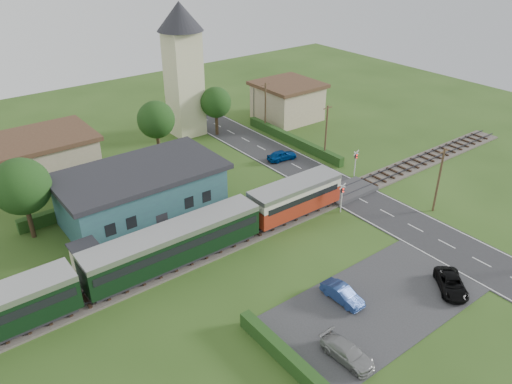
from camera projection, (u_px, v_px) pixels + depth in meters
ground at (291, 231)px, 48.12m from camera, size 120.00×120.00×0.00m
railway_track at (277, 221)px, 49.46m from camera, size 76.00×3.20×0.49m
road at (361, 200)px, 53.44m from camera, size 6.00×70.00×0.05m
car_park at (377, 304)px, 38.92m from camera, size 17.00×9.00×0.08m
crossing_deck at (348, 191)px, 54.74m from camera, size 6.20×3.40×0.45m
platform at (173, 240)px, 46.32m from camera, size 30.00×3.00×0.45m
equipment_hut at (86, 258)px, 41.33m from camera, size 2.30×2.30×2.55m
station_building at (142, 193)px, 49.18m from camera, size 16.00×9.00×5.30m
train at (140, 257)px, 40.71m from camera, size 43.20×2.90×3.40m
church_tower at (183, 60)px, 65.45m from camera, size 6.00×6.00×17.60m
house_west at (46, 158)px, 56.25m from camera, size 10.80×8.80×5.50m
house_east at (287, 101)px, 74.20m from camera, size 8.80×8.80×5.50m
hedge_carpark at (284, 355)px, 33.59m from camera, size 0.80×9.00×1.20m
hedge_roadside at (293, 140)px, 66.57m from camera, size 0.80×18.00×1.20m
hedge_station at (125, 194)px, 53.31m from camera, size 22.00×0.80×1.30m
tree_a at (21, 187)px, 44.67m from camera, size 5.20×5.20×8.00m
tree_b at (156, 120)px, 60.72m from camera, size 4.60×4.60×7.34m
tree_c at (216, 103)px, 67.61m from camera, size 4.20×4.20×6.78m
utility_pole_b at (439, 179)px, 49.76m from camera, size 1.40×0.22×7.00m
utility_pole_c at (326, 132)px, 60.93m from camera, size 1.40×0.22×7.00m
utility_pole_d at (265, 106)px, 69.31m from camera, size 1.40×0.22×7.00m
crossing_signal_near at (342, 194)px, 50.22m from camera, size 0.84×0.28×3.28m
crossing_signal_far at (356, 160)px, 57.41m from camera, size 0.84×0.28×3.28m
streetlamp_east at (254, 99)px, 74.04m from camera, size 0.30×0.30×5.15m
car_on_road at (282, 155)px, 61.99m from camera, size 3.95×2.00×1.29m
car_park_blue at (342, 294)px, 38.93m from camera, size 1.39×3.76×1.23m
car_park_silver at (347, 352)px, 33.68m from camera, size 1.91×4.20×1.19m
car_park_dark at (451, 284)px, 40.07m from camera, size 4.23×4.46×1.17m
pedestrian_near at (236, 204)px, 49.82m from camera, size 0.84×0.71×1.96m
pedestrian_far at (121, 248)px, 43.17m from camera, size 0.74×0.95×1.93m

